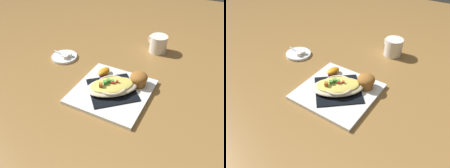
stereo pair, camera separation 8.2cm
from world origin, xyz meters
The scene contains 11 objects.
ground_plane centered at (0.00, 0.00, 0.00)m, with size 2.60×2.60×0.00m, color olive.
square_plate centered at (0.00, 0.00, 0.01)m, with size 0.28×0.28×0.01m, color white.
folded_napkin centered at (0.00, 0.00, 0.02)m, with size 0.17×0.17×0.00m, color black.
gratin_dish centered at (0.00, 0.00, 0.03)m, with size 0.23×0.21×0.04m.
muffin centered at (0.08, 0.07, 0.04)m, with size 0.07×0.07×0.06m.
orange_garnish centered at (-0.07, 0.08, 0.03)m, with size 0.05×0.07×0.03m.
coffee_mug centered at (0.08, 0.38, 0.04)m, with size 0.11×0.09×0.08m.
creamer_saucer centered at (-0.31, 0.14, 0.01)m, with size 0.12×0.12×0.01m, color white.
spoon centered at (-0.31, 0.14, 0.02)m, with size 0.09×0.04×0.01m.
creamer_cup_0 centered at (-0.29, 0.12, 0.02)m, with size 0.02×0.02×0.02m, color silver.
creamer_cup_1 centered at (-0.28, 0.15, 0.02)m, with size 0.02×0.02×0.02m, color white.
Camera 1 is at (0.26, -0.59, 0.56)m, focal length 35.37 mm.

